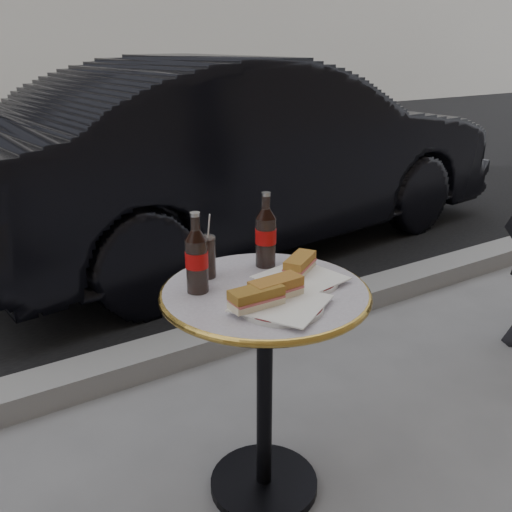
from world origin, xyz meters
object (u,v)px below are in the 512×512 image
plate_right (300,280)px  plate_left (281,306)px  cola_bottle_right (266,230)px  cola_bottle_left (196,253)px  parked_car (251,154)px  cola_glass (206,257)px  bistro_table (264,395)px

plate_right → plate_left: bearing=-142.6°
plate_left → cola_bottle_right: cola_bottle_right is taller
cola_bottle_left → parked_car: parked_car is taller
cola_bottle_left → cola_bottle_right: cola_bottle_right is taller
cola_bottle_left → cola_glass: bearing=49.7°
parked_car → bistro_table: bearing=142.8°
plate_right → cola_bottle_right: cola_bottle_right is taller
cola_bottle_right → cola_bottle_left: bearing=-167.2°
plate_right → parked_car: (1.16, 2.16, -0.08)m
cola_bottle_left → cola_bottle_right: size_ratio=0.98×
cola_bottle_left → bistro_table: bearing=-28.1°
plate_left → cola_glass: (-0.07, 0.31, 0.06)m
bistro_table → plate_right: (0.12, -0.01, 0.37)m
bistro_table → plate_left: bearing=-104.2°
plate_left → parked_car: bearing=60.0°
bistro_table → parked_car: size_ratio=0.18×
cola_glass → parked_car: bearing=54.9°
cola_bottle_left → parked_car: size_ratio=0.06×
plate_left → cola_glass: cola_glass is taller
plate_right → cola_bottle_right: bearing=94.9°
plate_left → cola_bottle_left: size_ratio=0.98×
bistro_table → plate_right: plate_right is taller
bistro_table → parked_car: 2.51m
bistro_table → cola_bottle_left: 0.52m
cola_bottle_right → cola_glass: (-0.21, 0.02, -0.06)m
cola_glass → plate_right: bearing=-40.8°
bistro_table → cola_bottle_left: cola_bottle_left is taller
bistro_table → cola_bottle_right: size_ratio=3.00×
cola_bottle_right → cola_glass: 0.21m
cola_glass → cola_bottle_left: bearing=-130.3°
bistro_table → cola_bottle_left: bearing=151.9°
plate_right → cola_glass: bearing=139.2°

